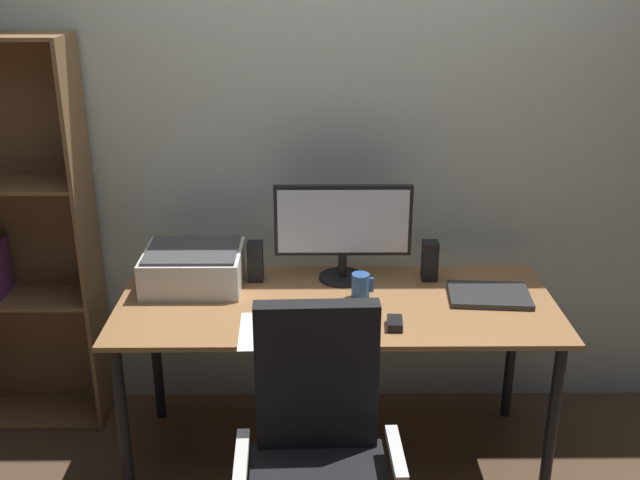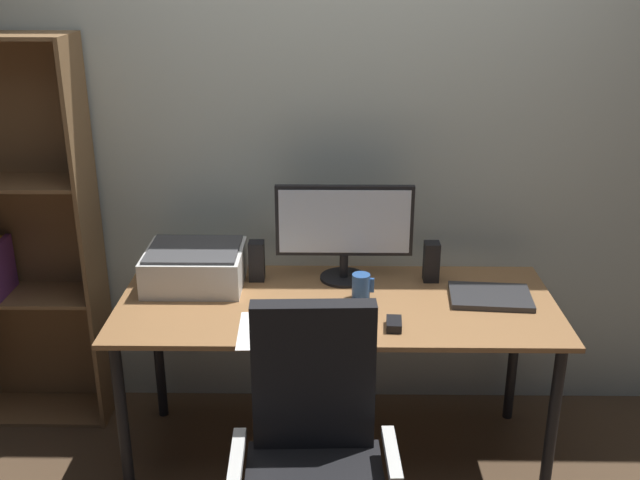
{
  "view_description": "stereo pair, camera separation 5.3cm",
  "coord_description": "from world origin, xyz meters",
  "px_view_note": "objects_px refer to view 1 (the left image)",
  "views": [
    {
      "loc": [
        -0.09,
        -2.66,
        2.03
      ],
      "look_at": [
        -0.07,
        -0.05,
        1.02
      ],
      "focal_mm": 41.61,
      "sensor_mm": 36.0,
      "label": 1
    },
    {
      "loc": [
        -0.03,
        -2.66,
        2.03
      ],
      "look_at": [
        -0.07,
        -0.05,
        1.02
      ],
      "focal_mm": 41.61,
      "sensor_mm": 36.0,
      "label": 2
    }
  ],
  "objects_px": {
    "coffee_mug": "(361,286)",
    "printer": "(193,267)",
    "monitor": "(343,226)",
    "keyboard": "(337,325)",
    "speaker_left": "(255,261)",
    "speaker_right": "(430,261)",
    "bookshelf": "(18,244)",
    "laptop": "(489,295)",
    "mouse": "(395,323)",
    "office_chair": "(319,476)",
    "desk": "(336,319)"
  },
  "relations": [
    {
      "from": "coffee_mug",
      "to": "printer",
      "type": "xyz_separation_m",
      "value": [
        -0.69,
        0.13,
        0.03
      ]
    },
    {
      "from": "monitor",
      "to": "keyboard",
      "type": "relative_size",
      "value": 1.96
    },
    {
      "from": "speaker_left",
      "to": "speaker_right",
      "type": "xyz_separation_m",
      "value": [
        0.73,
        0.0,
        0.0
      ]
    },
    {
      "from": "monitor",
      "to": "bookshelf",
      "type": "distance_m",
      "value": 1.42
    },
    {
      "from": "monitor",
      "to": "speaker_left",
      "type": "height_order",
      "value": "monitor"
    },
    {
      "from": "laptop",
      "to": "speaker_left",
      "type": "distance_m",
      "value": 0.97
    },
    {
      "from": "printer",
      "to": "monitor",
      "type": "bearing_deg",
      "value": 5.34
    },
    {
      "from": "mouse",
      "to": "office_chair",
      "type": "distance_m",
      "value": 0.64
    },
    {
      "from": "speaker_left",
      "to": "speaker_right",
      "type": "height_order",
      "value": "same"
    },
    {
      "from": "printer",
      "to": "office_chair",
      "type": "xyz_separation_m",
      "value": [
        0.51,
        -0.87,
        -0.36
      ]
    },
    {
      "from": "speaker_left",
      "to": "printer",
      "type": "xyz_separation_m",
      "value": [
        -0.25,
        -0.05,
        -0.0
      ]
    },
    {
      "from": "keyboard",
      "to": "speaker_right",
      "type": "distance_m",
      "value": 0.6
    },
    {
      "from": "desk",
      "to": "coffee_mug",
      "type": "relative_size",
      "value": 16.78
    },
    {
      "from": "printer",
      "to": "speaker_left",
      "type": "bearing_deg",
      "value": 11.2
    },
    {
      "from": "speaker_left",
      "to": "speaker_right",
      "type": "relative_size",
      "value": 1.0
    },
    {
      "from": "speaker_left",
      "to": "bookshelf",
      "type": "height_order",
      "value": "bookshelf"
    },
    {
      "from": "laptop",
      "to": "speaker_left",
      "type": "height_order",
      "value": "speaker_left"
    },
    {
      "from": "mouse",
      "to": "bookshelf",
      "type": "height_order",
      "value": "bookshelf"
    },
    {
      "from": "speaker_right",
      "to": "coffee_mug",
      "type": "bearing_deg",
      "value": -149.2
    },
    {
      "from": "monitor",
      "to": "coffee_mug",
      "type": "height_order",
      "value": "monitor"
    },
    {
      "from": "speaker_left",
      "to": "printer",
      "type": "distance_m",
      "value": 0.26
    },
    {
      "from": "laptop",
      "to": "printer",
      "type": "relative_size",
      "value": 0.8
    },
    {
      "from": "desk",
      "to": "bookshelf",
      "type": "relative_size",
      "value": 1.0
    },
    {
      "from": "printer",
      "to": "bookshelf",
      "type": "xyz_separation_m",
      "value": [
        -0.79,
        0.2,
        0.03
      ]
    },
    {
      "from": "desk",
      "to": "printer",
      "type": "height_order",
      "value": "printer"
    },
    {
      "from": "monitor",
      "to": "mouse",
      "type": "xyz_separation_m",
      "value": [
        0.18,
        -0.44,
        -0.22
      ]
    },
    {
      "from": "mouse",
      "to": "speaker_right",
      "type": "relative_size",
      "value": 0.56
    },
    {
      "from": "keyboard",
      "to": "laptop",
      "type": "height_order",
      "value": "laptop"
    },
    {
      "from": "coffee_mug",
      "to": "speaker_right",
      "type": "xyz_separation_m",
      "value": [
        0.3,
        0.18,
        0.03
      ]
    },
    {
      "from": "mouse",
      "to": "speaker_right",
      "type": "bearing_deg",
      "value": 70.28
    },
    {
      "from": "monitor",
      "to": "speaker_left",
      "type": "xyz_separation_m",
      "value": [
        -0.37,
        -0.01,
        -0.15
      ]
    },
    {
      "from": "monitor",
      "to": "laptop",
      "type": "distance_m",
      "value": 0.65
    },
    {
      "from": "printer",
      "to": "keyboard",
      "type": "bearing_deg",
      "value": -33.24
    },
    {
      "from": "speaker_right",
      "to": "speaker_left",
      "type": "bearing_deg",
      "value": 180.0
    },
    {
      "from": "laptop",
      "to": "office_chair",
      "type": "xyz_separation_m",
      "value": [
        -0.69,
        -0.74,
        -0.29
      ]
    },
    {
      "from": "speaker_right",
      "to": "bookshelf",
      "type": "xyz_separation_m",
      "value": [
        -1.78,
        0.15,
        0.02
      ]
    },
    {
      "from": "mouse",
      "to": "desk",
      "type": "bearing_deg",
      "value": 137.63
    },
    {
      "from": "desk",
      "to": "keyboard",
      "type": "distance_m",
      "value": 0.24
    },
    {
      "from": "keyboard",
      "to": "printer",
      "type": "xyz_separation_m",
      "value": [
        -0.58,
        0.38,
        0.07
      ]
    },
    {
      "from": "desk",
      "to": "laptop",
      "type": "distance_m",
      "value": 0.62
    },
    {
      "from": "keyboard",
      "to": "coffee_mug",
      "type": "bearing_deg",
      "value": 69.82
    },
    {
      "from": "laptop",
      "to": "bookshelf",
      "type": "xyz_separation_m",
      "value": [
        -1.99,
        0.33,
        0.1
      ]
    },
    {
      "from": "desk",
      "to": "monitor",
      "type": "relative_size",
      "value": 3.05
    },
    {
      "from": "printer",
      "to": "office_chair",
      "type": "bearing_deg",
      "value": -59.46
    },
    {
      "from": "keyboard",
      "to": "laptop",
      "type": "bearing_deg",
      "value": 23.7
    },
    {
      "from": "keyboard",
      "to": "office_chair",
      "type": "distance_m",
      "value": 0.57
    },
    {
      "from": "keyboard",
      "to": "mouse",
      "type": "relative_size",
      "value": 3.02
    },
    {
      "from": "monitor",
      "to": "laptop",
      "type": "bearing_deg",
      "value": -17.98
    },
    {
      "from": "keyboard",
      "to": "mouse",
      "type": "distance_m",
      "value": 0.21
    },
    {
      "from": "monitor",
      "to": "printer",
      "type": "xyz_separation_m",
      "value": [
        -0.62,
        -0.06,
        -0.16
      ]
    }
  ]
}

